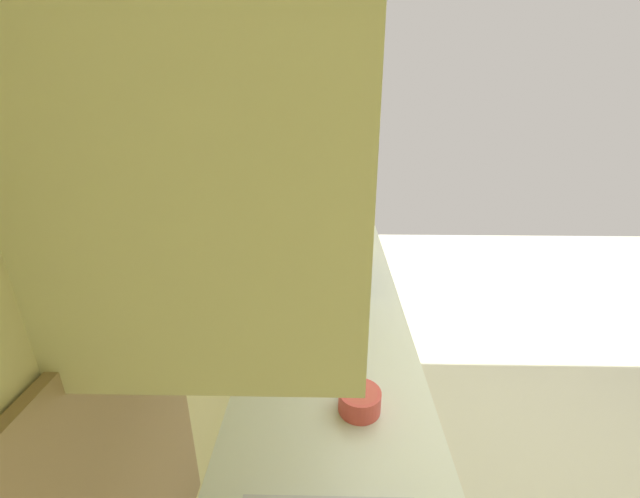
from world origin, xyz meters
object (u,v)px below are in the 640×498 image
(oven_range, at_px, (329,248))
(kettle, at_px, (342,214))
(bowl, at_px, (360,400))
(microwave, at_px, (325,249))

(oven_range, relative_size, kettle, 6.35)
(kettle, bearing_deg, oven_range, 7.95)
(bowl, bearing_deg, oven_range, 2.06)
(microwave, bearing_deg, bowl, -172.79)
(microwave, height_order, bowl, microwave)
(bowl, bearing_deg, microwave, 7.21)
(microwave, relative_size, bowl, 3.94)
(oven_range, xyz_separation_m, kettle, (-0.60, -0.08, 0.50))
(microwave, distance_m, kettle, 0.89)
(microwave, bearing_deg, kettle, -7.10)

